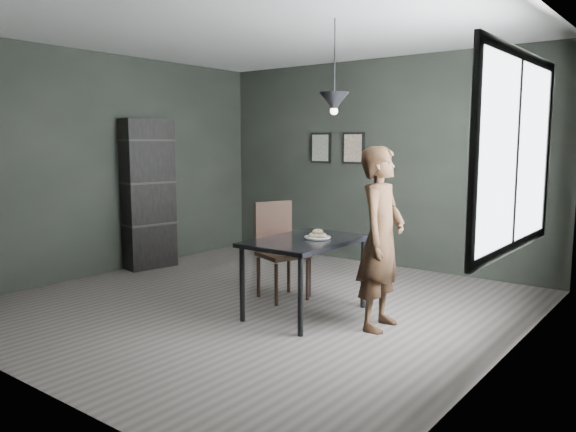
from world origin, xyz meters
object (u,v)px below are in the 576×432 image
Objects in this scene: woman at (381,238)px; shelf_unit at (147,194)px; wood_chair at (278,243)px; white_plate at (317,238)px; cafe_table at (305,247)px; pendant_lamp at (334,102)px.

shelf_unit is at bearing 78.39° from woman.
woman reaches higher than wood_chair.
shelf_unit reaches higher than white_plate.
shelf_unit is at bearing 171.59° from cafe_table.
wood_chair reaches higher than white_plate.
cafe_table is 0.15m from white_plate.
shelf_unit is (-3.00, 0.34, 0.24)m from white_plate.
wood_chair is 0.52× the size of shelf_unit.
wood_chair is at bearing 150.88° from cafe_table.
woman reaches higher than cafe_table.
white_plate is 0.14× the size of woman.
shelf_unit reaches higher than cafe_table.
shelf_unit is 3.36m from pendant_lamp.
white_plate is at bearing -176.04° from pendant_lamp.
woman is (0.69, 0.00, 0.07)m from white_plate.
woman is 0.83× the size of shelf_unit.
white_plate is 1.31m from pendant_lamp.
shelf_unit reaches higher than wood_chair.
pendant_lamp reaches higher than wood_chair.
woman is at bearing 10.96° from wood_chair.
cafe_table is 0.60× the size of shelf_unit.
pendant_lamp is at bearing 21.80° from cafe_table.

